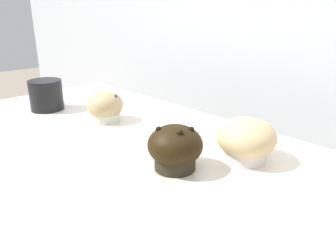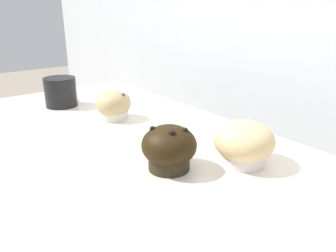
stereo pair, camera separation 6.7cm
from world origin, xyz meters
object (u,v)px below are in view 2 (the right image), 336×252
Objects in this scene: muffin_front_center at (244,143)px; muffin_back_left at (169,148)px; coffee_cup at (60,91)px; muffin_back_right at (113,105)px.

muffin_back_left is at bearing -118.16° from muffin_front_center.
muffin_back_left reaches higher than muffin_front_center.
coffee_cup reaches higher than muffin_front_center.
coffee_cup is (-0.20, -0.06, 0.01)m from muffin_back_right.
coffee_cup reaches higher than muffin_back_right.
muffin_back_left is 0.51m from coffee_cup.
muffin_back_left is (-0.07, -0.12, 0.00)m from muffin_front_center.
muffin_front_center is 0.83× the size of coffee_cup.
muffin_front_center reaches higher than muffin_back_right.
muffin_back_left reaches higher than muffin_back_right.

